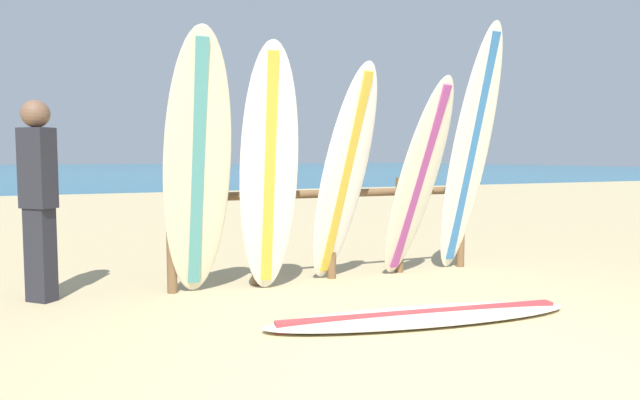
{
  "coord_description": "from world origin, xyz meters",
  "views": [
    {
      "loc": [
        -2.0,
        -2.31,
        1.23
      ],
      "look_at": [
        0.35,
        3.19,
        0.77
      ],
      "focal_mm": 32.11,
      "sensor_mm": 36.0,
      "label": 1
    }
  ],
  "objects_px": {
    "surfboard_leaning_left": "(269,171)",
    "surfboard_leaning_center": "(417,181)",
    "surfboard_leaning_far_left": "(197,167)",
    "surfboard_lying_on_sand": "(422,316)",
    "surfboard_leaning_center_right": "(470,151)",
    "beachgoer_standing": "(38,192)",
    "surfboard_rack": "(332,217)",
    "surfboard_leaning_center_left": "(344,177)"
  },
  "relations": [
    {
      "from": "surfboard_leaning_left",
      "to": "beachgoer_standing",
      "type": "bearing_deg",
      "value": 164.13
    },
    {
      "from": "surfboard_leaning_left",
      "to": "surfboard_lying_on_sand",
      "type": "height_order",
      "value": "surfboard_leaning_left"
    },
    {
      "from": "surfboard_leaning_center",
      "to": "surfboard_leaning_center_right",
      "type": "xyz_separation_m",
      "value": [
        0.72,
        0.11,
        0.29
      ]
    },
    {
      "from": "surfboard_leaning_far_left",
      "to": "beachgoer_standing",
      "type": "distance_m",
      "value": 1.34
    },
    {
      "from": "surfboard_leaning_center_right",
      "to": "beachgoer_standing",
      "type": "xyz_separation_m",
      "value": [
        -4.09,
        0.45,
        -0.35
      ]
    },
    {
      "from": "surfboard_leaning_center",
      "to": "surfboard_leaning_left",
      "type": "bearing_deg",
      "value": 178.75
    },
    {
      "from": "surfboard_leaning_left",
      "to": "surfboard_leaning_center_left",
      "type": "xyz_separation_m",
      "value": [
        0.77,
        0.08,
        -0.06
      ]
    },
    {
      "from": "surfboard_rack",
      "to": "surfboard_leaning_center",
      "type": "distance_m",
      "value": 0.92
    },
    {
      "from": "surfboard_leaning_center_right",
      "to": "beachgoer_standing",
      "type": "bearing_deg",
      "value": 173.76
    },
    {
      "from": "surfboard_leaning_left",
      "to": "beachgoer_standing",
      "type": "xyz_separation_m",
      "value": [
        -1.86,
        0.53,
        -0.17
      ]
    },
    {
      "from": "surfboard_leaning_center_right",
      "to": "surfboard_lying_on_sand",
      "type": "relative_size",
      "value": 1.04
    },
    {
      "from": "surfboard_leaning_center_right",
      "to": "beachgoer_standing",
      "type": "relative_size",
      "value": 1.51
    },
    {
      "from": "surfboard_leaning_far_left",
      "to": "surfboard_lying_on_sand",
      "type": "bearing_deg",
      "value": -42.96
    },
    {
      "from": "surfboard_leaning_far_left",
      "to": "beachgoer_standing",
      "type": "bearing_deg",
      "value": 159.66
    },
    {
      "from": "surfboard_leaning_center_left",
      "to": "beachgoer_standing",
      "type": "height_order",
      "value": "surfboard_leaning_center_left"
    },
    {
      "from": "surfboard_leaning_far_left",
      "to": "surfboard_leaning_center_right",
      "type": "relative_size",
      "value": 0.89
    },
    {
      "from": "surfboard_leaning_center_left",
      "to": "surfboard_leaning_center",
      "type": "relative_size",
      "value": 1.05
    },
    {
      "from": "beachgoer_standing",
      "to": "surfboard_lying_on_sand",
      "type": "bearing_deg",
      "value": -33.73
    },
    {
      "from": "surfboard_leaning_center_right",
      "to": "beachgoer_standing",
      "type": "height_order",
      "value": "surfboard_leaning_center_right"
    },
    {
      "from": "surfboard_leaning_left",
      "to": "surfboard_leaning_center_left",
      "type": "bearing_deg",
      "value": 5.68
    },
    {
      "from": "surfboard_lying_on_sand",
      "to": "surfboard_leaning_center",
      "type": "bearing_deg",
      "value": 58.95
    },
    {
      "from": "surfboard_leaning_far_left",
      "to": "surfboard_leaning_center_left",
      "type": "bearing_deg",
      "value": 0.36
    },
    {
      "from": "surfboard_leaning_far_left",
      "to": "surfboard_leaning_center",
      "type": "distance_m",
      "value": 2.14
    },
    {
      "from": "surfboard_rack",
      "to": "surfboard_lying_on_sand",
      "type": "xyz_separation_m",
      "value": [
        0.0,
        -1.64,
        -0.59
      ]
    },
    {
      "from": "surfboard_leaning_center",
      "to": "surfboard_leaning_center_right",
      "type": "bearing_deg",
      "value": 9.1
    },
    {
      "from": "surfboard_leaning_left",
      "to": "surfboard_leaning_center",
      "type": "relative_size",
      "value": 1.11
    },
    {
      "from": "surfboard_leaning_left",
      "to": "surfboard_lying_on_sand",
      "type": "xyz_separation_m",
      "value": [
        0.79,
        -1.24,
        -1.07
      ]
    },
    {
      "from": "surfboard_rack",
      "to": "surfboard_leaning_left",
      "type": "relative_size",
      "value": 1.48
    },
    {
      "from": "surfboard_rack",
      "to": "surfboard_lying_on_sand",
      "type": "bearing_deg",
      "value": -89.92
    },
    {
      "from": "surfboard_rack",
      "to": "surfboard_leaning_far_left",
      "type": "xyz_separation_m",
      "value": [
        -1.4,
        -0.33,
        0.51
      ]
    },
    {
      "from": "surfboard_leaning_left",
      "to": "surfboard_rack",
      "type": "bearing_deg",
      "value": 26.67
    },
    {
      "from": "surfboard_leaning_center_left",
      "to": "surfboard_lying_on_sand",
      "type": "height_order",
      "value": "surfboard_leaning_center_left"
    },
    {
      "from": "surfboard_leaning_center",
      "to": "beachgoer_standing",
      "type": "distance_m",
      "value": 3.42
    },
    {
      "from": "surfboard_rack",
      "to": "surfboard_leaning_far_left",
      "type": "bearing_deg",
      "value": -166.84
    },
    {
      "from": "surfboard_leaning_far_left",
      "to": "surfboard_leaning_center_right",
      "type": "distance_m",
      "value": 2.85
    },
    {
      "from": "surfboard_leaning_center",
      "to": "surfboard_lying_on_sand",
      "type": "relative_size",
      "value": 0.8
    },
    {
      "from": "surfboard_leaning_far_left",
      "to": "surfboard_leaning_center_right",
      "type": "height_order",
      "value": "surfboard_leaning_center_right"
    },
    {
      "from": "surfboard_leaning_left",
      "to": "surfboard_leaning_center",
      "type": "distance_m",
      "value": 1.52
    },
    {
      "from": "surfboard_leaning_left",
      "to": "surfboard_lying_on_sand",
      "type": "distance_m",
      "value": 1.82
    },
    {
      "from": "surfboard_lying_on_sand",
      "to": "surfboard_leaning_far_left",
      "type": "bearing_deg",
      "value": 137.04
    },
    {
      "from": "surfboard_leaning_left",
      "to": "surfboard_leaning_center_left",
      "type": "distance_m",
      "value": 0.77
    },
    {
      "from": "surfboard_leaning_center",
      "to": "surfboard_lying_on_sand",
      "type": "xyz_separation_m",
      "value": [
        -0.73,
        -1.21,
        -0.96
      ]
    }
  ]
}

